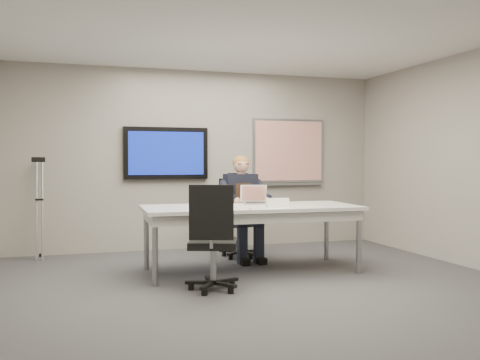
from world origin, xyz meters
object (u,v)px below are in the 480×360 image
object	(u,v)px
seated_person	(245,218)
laptop	(256,199)
office_chair_far	(239,232)
office_chair_near	(213,258)
conference_table	(251,213)

from	to	relation	value
seated_person	laptop	bearing A→B (deg)	-92.27
office_chair_far	laptop	size ratio (longest dim) A/B	2.82
laptop	seated_person	bearing A→B (deg)	103.12
office_chair_near	laptop	bearing A→B (deg)	-108.32
conference_table	office_chair_near	bearing A→B (deg)	-128.24
office_chair_near	laptop	xyz separation A→B (m)	(0.87, 1.13, 0.53)
laptop	office_chair_far	bearing A→B (deg)	103.77
conference_table	office_chair_near	xyz separation A→B (m)	(-0.71, -0.84, -0.37)
conference_table	laptop	bearing A→B (deg)	62.03
office_chair_far	seated_person	world-z (taller)	seated_person
laptop	office_chair_near	bearing A→B (deg)	-113.57
office_chair_near	office_chair_far	bearing A→B (deg)	-95.47
conference_table	office_chair_far	xyz separation A→B (m)	(0.17, 1.05, -0.38)
seated_person	office_chair_far	bearing A→B (deg)	89.54
office_chair_far	office_chair_near	distance (m)	2.08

